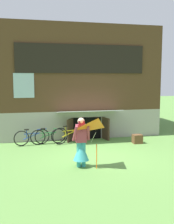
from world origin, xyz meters
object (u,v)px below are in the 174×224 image
object	(u,v)px
bicycle_green	(48,136)
bicycle_blue	(32,137)
kite	(98,131)
bicycle_yellow	(70,134)
person	(81,146)
wooden_crate	(137,139)

from	to	relation	value
bicycle_green	bicycle_blue	distance (m)	0.71
kite	bicycle_yellow	bearing A→B (deg)	93.41
kite	bicycle_yellow	world-z (taller)	kite
person	bicycle_blue	size ratio (longest dim) A/B	1.05
bicycle_green	bicycle_blue	bearing A→B (deg)	175.64
bicycle_yellow	wooden_crate	size ratio (longest dim) A/B	4.15
bicycle_green	wooden_crate	xyz separation A→B (m)	(3.92, -0.77, -0.16)
bicycle_green	wooden_crate	world-z (taller)	bicycle_green
bicycle_blue	person	bearing A→B (deg)	-77.88
bicycle_blue	wooden_crate	bearing A→B (deg)	-21.16
kite	bicycle_green	world-z (taller)	kite
bicycle_blue	wooden_crate	size ratio (longest dim) A/B	3.80
kite	wooden_crate	size ratio (longest dim) A/B	3.81
person	bicycle_blue	xyz separation A→B (m)	(-1.50, 3.36, -0.34)
kite	bicycle_yellow	size ratio (longest dim) A/B	0.92
kite	wooden_crate	xyz separation A→B (m)	(2.69, 3.16, -1.09)
bicycle_blue	wooden_crate	world-z (taller)	bicycle_blue
bicycle_green	bicycle_blue	xyz separation A→B (m)	(-0.71, -0.02, -0.00)
person	wooden_crate	bearing A→B (deg)	18.09
bicycle_blue	bicycle_green	bearing A→B (deg)	-10.22
kite	bicycle_green	size ratio (longest dim) A/B	0.99
kite	bicycle_green	xyz separation A→B (m)	(-1.23, 3.93, -0.94)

